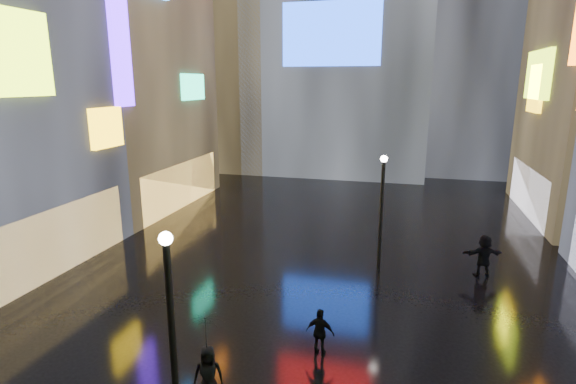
% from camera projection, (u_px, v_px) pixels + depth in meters
% --- Properties ---
extents(ground, '(140.00, 140.00, 0.00)m').
position_uv_depth(ground, '(329.00, 253.00, 22.22)').
color(ground, black).
rests_on(ground, ground).
extents(building_left_far, '(10.28, 12.00, 22.00)m').
position_uv_depth(building_left_far, '(106.00, 39.00, 29.21)').
color(building_left_far, black).
rests_on(building_left_far, ground).
extents(tower_flank_left, '(10.00, 10.00, 26.00)m').
position_uv_depth(tower_flank_left, '(227.00, 31.00, 43.26)').
color(tower_flank_left, black).
rests_on(tower_flank_left, ground).
extents(lamp_near, '(0.30, 0.30, 5.20)m').
position_uv_depth(lamp_near, '(172.00, 329.00, 9.84)').
color(lamp_near, black).
rests_on(lamp_near, ground).
extents(lamp_far, '(0.30, 0.30, 5.20)m').
position_uv_depth(lamp_far, '(382.00, 207.00, 19.57)').
color(lamp_far, black).
rests_on(lamp_far, ground).
extents(pedestrian_3, '(0.92, 0.46, 1.52)m').
position_uv_depth(pedestrian_3, '(320.00, 332.00, 13.76)').
color(pedestrian_3, black).
rests_on(pedestrian_3, ground).
extents(pedestrian_4, '(0.91, 0.74, 1.61)m').
position_uv_depth(pedestrian_4, '(208.00, 374.00, 11.70)').
color(pedestrian_4, black).
rests_on(pedestrian_4, ground).
extents(pedestrian_5, '(1.81, 1.02, 1.86)m').
position_uv_depth(pedestrian_5, '(484.00, 256.00, 19.38)').
color(pedestrian_5, black).
rests_on(pedestrian_5, ground).
extents(umbrella_2, '(1.02, 1.04, 0.90)m').
position_uv_depth(umbrella_2, '(206.00, 331.00, 11.40)').
color(umbrella_2, black).
rests_on(umbrella_2, pedestrian_4).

